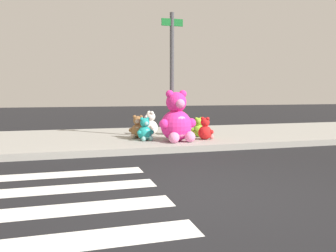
{
  "coord_description": "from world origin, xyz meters",
  "views": [
    {
      "loc": [
        -1.6,
        -4.22,
        1.33
      ],
      "look_at": [
        0.66,
        3.6,
        0.55
      ],
      "focal_mm": 37.19,
      "sensor_mm": 36.0,
      "label": 1
    }
  ],
  "objects": [
    {
      "name": "plush_teal",
      "position": [
        0.24,
        4.16,
        0.38
      ],
      "size": [
        0.44,
        0.41,
        0.58
      ],
      "color": "teal",
      "rests_on": "sidewalk"
    },
    {
      "name": "ground_plane",
      "position": [
        0.0,
        0.0,
        0.0
      ],
      "size": [
        60.0,
        60.0,
        0.0
      ],
      "primitive_type": "plane",
      "color": "black"
    },
    {
      "name": "plush_white",
      "position": [
        0.6,
        5.2,
        0.42
      ],
      "size": [
        0.47,
        0.51,
        0.68
      ],
      "color": "white",
      "rests_on": "sidewalk"
    },
    {
      "name": "sign_pole",
      "position": [
        1.0,
        4.4,
        1.85
      ],
      "size": [
        0.56,
        0.11,
        3.2
      ],
      "color": "#4C4C51",
      "rests_on": "sidewalk"
    },
    {
      "name": "plush_pink_large",
      "position": [
        0.95,
        3.81,
        0.65
      ],
      "size": [
        0.96,
        0.86,
        1.25
      ],
      "color": "#F22D93",
      "rests_on": "sidewalk"
    },
    {
      "name": "crosswalk_stripes",
      "position": [
        -2.0,
        -0.2,
        0.0
      ],
      "size": [
        3.2,
        4.05,
        0.0
      ],
      "color": "white",
      "rests_on": "ground_plane"
    },
    {
      "name": "sidewalk",
      "position": [
        0.0,
        5.2,
        0.07
      ],
      "size": [
        28.0,
        4.4,
        0.15
      ],
      "primitive_type": "cube",
      "color": "#9E9B93",
      "rests_on": "ground_plane"
    },
    {
      "name": "plush_tan",
      "position": [
        1.21,
        5.21,
        0.39
      ],
      "size": [
        0.44,
        0.43,
        0.61
      ],
      "color": "tan",
      "rests_on": "sidewalk"
    },
    {
      "name": "plush_brown",
      "position": [
        0.15,
        4.66,
        0.39
      ],
      "size": [
        0.44,
        0.43,
        0.6
      ],
      "color": "olive",
      "rests_on": "sidewalk"
    },
    {
      "name": "plush_red",
      "position": [
        1.74,
        3.92,
        0.38
      ],
      "size": [
        0.41,
        0.4,
        0.57
      ],
      "color": "red",
      "rests_on": "sidewalk"
    },
    {
      "name": "plush_lime",
      "position": [
        1.78,
        4.51,
        0.36
      ],
      "size": [
        0.4,
        0.37,
        0.53
      ],
      "color": "#8CD133",
      "rests_on": "sidewalk"
    }
  ]
}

